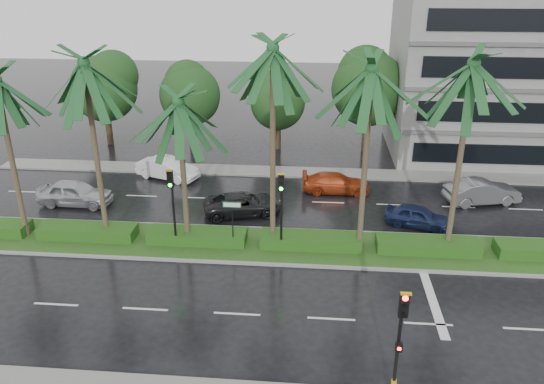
# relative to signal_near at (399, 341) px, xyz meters

# --- Properties ---
(ground) EXTENTS (120.00, 120.00, 0.00)m
(ground) POSITION_rel_signal_near_xyz_m (-6.00, 9.39, -2.50)
(ground) COLOR black
(ground) RESTS_ON ground
(far_sidewalk) EXTENTS (40.00, 2.00, 0.12)m
(far_sidewalk) POSITION_rel_signal_near_xyz_m (-6.00, 21.39, -2.44)
(far_sidewalk) COLOR slate
(far_sidewalk) RESTS_ON ground
(median) EXTENTS (36.00, 4.00, 0.15)m
(median) POSITION_rel_signal_near_xyz_m (-6.00, 10.39, -2.42)
(median) COLOR gray
(median) RESTS_ON ground
(hedge) EXTENTS (35.20, 1.40, 0.60)m
(hedge) POSITION_rel_signal_near_xyz_m (-6.00, 10.39, -2.05)
(hedge) COLOR #174212
(hedge) RESTS_ON median
(lane_markings) EXTENTS (34.00, 13.06, 0.01)m
(lane_markings) POSITION_rel_signal_near_xyz_m (-2.96, 8.96, -2.50)
(lane_markings) COLOR silver
(lane_markings) RESTS_ON ground
(palm_row) EXTENTS (26.30, 4.20, 10.87)m
(palm_row) POSITION_rel_signal_near_xyz_m (-7.24, 10.41, 5.99)
(palm_row) COLOR #3E2F24
(palm_row) RESTS_ON median
(signal_near) EXTENTS (0.34, 0.45, 4.36)m
(signal_near) POSITION_rel_signal_near_xyz_m (0.00, 0.00, 0.00)
(signal_near) COLOR black
(signal_near) RESTS_ON near_sidewalk
(signal_median_left) EXTENTS (0.34, 0.42, 4.36)m
(signal_median_left) POSITION_rel_signal_near_xyz_m (-10.00, 9.69, 0.49)
(signal_median_left) COLOR black
(signal_median_left) RESTS_ON median
(signal_median_right) EXTENTS (0.34, 0.42, 4.36)m
(signal_median_right) POSITION_rel_signal_near_xyz_m (-4.50, 9.69, 0.49)
(signal_median_right) COLOR black
(signal_median_right) RESTS_ON median
(street_sign) EXTENTS (0.95, 0.09, 2.60)m
(street_sign) POSITION_rel_signal_near_xyz_m (-7.00, 9.87, -0.38)
(street_sign) COLOR black
(street_sign) RESTS_ON median
(bg_trees) EXTENTS (33.31, 5.71, 8.25)m
(bg_trees) POSITION_rel_signal_near_xyz_m (-5.19, 26.98, 2.35)
(bg_trees) COLOR #352618
(bg_trees) RESTS_ON ground
(building) EXTENTS (16.00, 10.00, 12.00)m
(building) POSITION_rel_signal_near_xyz_m (11.00, 27.39, 3.50)
(building) COLOR gray
(building) RESTS_ON ground
(car_silver) EXTENTS (1.96, 4.59, 1.55)m
(car_silver) POSITION_rel_signal_near_xyz_m (-17.61, 14.73, -1.73)
(car_silver) COLOR #B9B9C1
(car_silver) RESTS_ON ground
(car_white) EXTENTS (2.94, 4.71, 1.47)m
(car_white) POSITION_rel_signal_near_xyz_m (-13.11, 19.59, -1.77)
(car_white) COLOR white
(car_white) RESTS_ON ground
(car_darkgrey) EXTENTS (3.30, 5.06, 1.30)m
(car_darkgrey) POSITION_rel_signal_near_xyz_m (-7.10, 14.28, -1.86)
(car_darkgrey) COLOR black
(car_darkgrey) RESTS_ON ground
(car_red) EXTENTS (1.93, 4.46, 1.28)m
(car_red) POSITION_rel_signal_near_xyz_m (-1.50, 18.14, -1.86)
(car_red) COLOR #9D3111
(car_red) RESTS_ON ground
(car_blue) EXTENTS (2.51, 3.93, 1.25)m
(car_blue) POSITION_rel_signal_near_xyz_m (3.00, 13.51, -1.88)
(car_blue) COLOR #19244C
(car_blue) RESTS_ON ground
(car_grey) EXTENTS (2.62, 4.84, 1.51)m
(car_grey) POSITION_rel_signal_near_xyz_m (7.50, 17.17, -1.75)
(car_grey) COLOR slate
(car_grey) RESTS_ON ground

